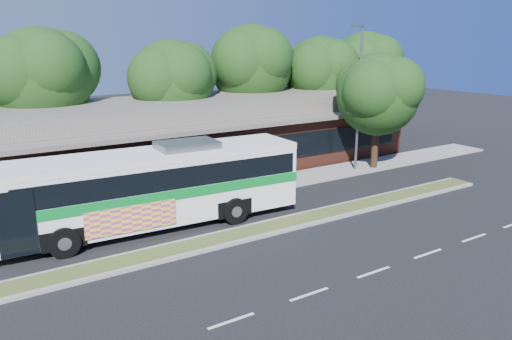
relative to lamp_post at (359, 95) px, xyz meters
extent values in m
plane|color=black|center=(-9.56, -6.00, -4.90)|extent=(120.00, 120.00, 0.00)
cube|color=#415223|center=(-9.56, -5.40, -4.83)|extent=(26.00, 1.10, 0.15)
cube|color=gray|center=(-9.56, 0.40, -4.84)|extent=(44.00, 2.60, 0.12)
cube|color=#5D2A1D|center=(-9.56, 7.00, -3.30)|extent=(32.00, 10.00, 3.20)
cube|color=#6B625B|center=(-9.56, 7.00, -1.58)|extent=(33.20, 11.20, 0.24)
cube|color=#6B625B|center=(-9.56, 7.00, -0.95)|extent=(30.00, 8.00, 1.00)
cube|color=black|center=(-9.56, 1.97, -3.20)|extent=(30.00, 0.06, 1.60)
cylinder|color=slate|center=(0.04, 0.00, -0.40)|extent=(0.16, 0.16, 9.00)
cube|color=slate|center=(-0.36, 0.00, 4.10)|extent=(0.90, 0.18, 0.14)
cylinder|color=black|center=(-16.56, 10.00, -2.80)|extent=(0.44, 0.44, 4.20)
sphere|color=#1C3913|center=(-16.56, 10.00, 1.10)|extent=(6.00, 6.00, 6.00)
sphere|color=#1C3913|center=(-15.21, 10.45, 1.58)|extent=(4.68, 4.68, 4.68)
cylinder|color=black|center=(-8.56, 9.00, -3.01)|extent=(0.44, 0.44, 3.78)
sphere|color=#1C3913|center=(-8.56, 9.00, 0.56)|extent=(5.60, 5.60, 5.60)
sphere|color=#1C3913|center=(-7.30, 9.42, 1.00)|extent=(4.37, 4.37, 4.37)
cylinder|color=black|center=(-1.56, 10.00, -2.70)|extent=(0.44, 0.44, 4.41)
sphere|color=#1C3913|center=(-1.56, 10.00, 1.37)|extent=(6.20, 6.20, 6.20)
sphere|color=#1C3913|center=(-0.17, 10.46, 1.86)|extent=(4.84, 4.84, 4.84)
cylinder|color=black|center=(4.44, 9.00, -2.97)|extent=(0.44, 0.44, 3.86)
sphere|color=#1C3913|center=(4.44, 9.00, 0.70)|extent=(5.80, 5.80, 5.80)
sphere|color=#1C3913|center=(5.74, 9.43, 1.16)|extent=(4.52, 4.52, 4.52)
cylinder|color=black|center=(10.44, 10.00, -2.85)|extent=(0.44, 0.44, 4.12)
sphere|color=#1C3913|center=(10.44, 10.00, 1.01)|extent=(6.00, 6.00, 6.00)
sphere|color=#1C3913|center=(11.79, 10.45, 1.49)|extent=(4.68, 4.68, 4.68)
cube|color=white|center=(-14.52, -2.35, -2.99)|extent=(13.48, 3.56, 3.07)
cube|color=black|center=(-14.19, -2.37, -2.38)|extent=(12.42, 3.56, 0.92)
cube|color=white|center=(-14.52, -2.35, -1.59)|extent=(13.50, 3.58, 0.29)
cube|color=#057F29|center=(-14.52, -2.35, -3.08)|extent=(13.55, 3.63, 0.42)
cube|color=black|center=(-7.84, -2.71, -2.27)|extent=(0.19, 2.33, 1.23)
cube|color=#CB3B8E|center=(-16.05, -3.72, -3.79)|extent=(3.78, 0.26, 1.11)
cube|color=slate|center=(-12.86, -2.44, -1.30)|extent=(2.76, 1.92, 0.33)
cylinder|color=black|center=(-18.71, -3.52, -4.29)|extent=(1.24, 0.47, 1.22)
cylinder|color=black|center=(-18.56, -0.73, -4.29)|extent=(1.24, 0.47, 1.22)
cylinder|color=black|center=(-11.27, -3.92, -4.29)|extent=(1.24, 0.47, 1.22)
cylinder|color=black|center=(-11.12, -1.14, -4.29)|extent=(1.24, 0.47, 1.22)
cylinder|color=black|center=(1.44, -0.25, -3.25)|extent=(0.44, 0.44, 3.30)
sphere|color=#1C3913|center=(1.44, -0.25, -0.04)|extent=(5.21, 5.21, 5.21)
sphere|color=#1C3913|center=(2.61, 0.14, 0.37)|extent=(4.06, 4.06, 4.06)
camera|label=1|loc=(-22.19, -22.64, 3.33)|focal=35.00mm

